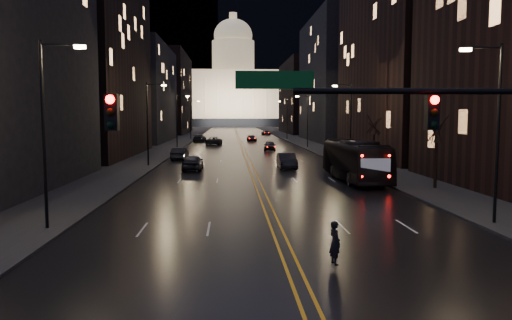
{
  "coord_description": "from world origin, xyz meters",
  "views": [
    {
      "loc": [
        -2.27,
        -13.96,
        5.52
      ],
      "look_at": [
        -0.91,
        11.49,
        3.23
      ],
      "focal_mm": 35.0,
      "sensor_mm": 36.0,
      "label": 1
    }
  ],
  "objects": [
    {
      "name": "ground",
      "position": [
        0.0,
        0.0,
        0.0
      ],
      "size": [
        900.0,
        900.0,
        0.0
      ],
      "primitive_type": "plane",
      "color": "black",
      "rests_on": "ground"
    },
    {
      "name": "road",
      "position": [
        0.0,
        130.0,
        0.01
      ],
      "size": [
        20.0,
        320.0,
        0.02
      ],
      "primitive_type": "cube",
      "color": "black",
      "rests_on": "ground"
    },
    {
      "name": "sidewalk_left",
      "position": [
        -14.0,
        130.0,
        0.08
      ],
      "size": [
        8.0,
        320.0,
        0.16
      ],
      "primitive_type": "cube",
      "color": "black",
      "rests_on": "ground"
    },
    {
      "name": "sidewalk_right",
      "position": [
        14.0,
        130.0,
        0.08
      ],
      "size": [
        8.0,
        320.0,
        0.16
      ],
      "primitive_type": "cube",
      "color": "black",
      "rests_on": "ground"
    },
    {
      "name": "center_line",
      "position": [
        0.0,
        130.0,
        0.03
      ],
      "size": [
        0.62,
        320.0,
        0.01
      ],
      "primitive_type": "cube",
      "color": "orange",
      "rests_on": "road"
    },
    {
      "name": "building_left_mid",
      "position": [
        -21.0,
        54.0,
        14.0
      ],
      "size": [
        12.0,
        30.0,
        28.0
      ],
      "primitive_type": "cube",
      "color": "black",
      "rests_on": "ground"
    },
    {
      "name": "building_left_far",
      "position": [
        -21.0,
        92.0,
        10.0
      ],
      "size": [
        12.0,
        34.0,
        20.0
      ],
      "primitive_type": "cube",
      "color": "black",
      "rests_on": "ground"
    },
    {
      "name": "building_left_dist",
      "position": [
        -21.0,
        140.0,
        12.0
      ],
      "size": [
        12.0,
        40.0,
        24.0
      ],
      "primitive_type": "cube",
      "color": "black",
      "rests_on": "ground"
    },
    {
      "name": "building_right_tall",
      "position": [
        21.0,
        50.0,
        19.0
      ],
      "size": [
        12.0,
        30.0,
        38.0
      ],
      "primitive_type": "cube",
      "color": "black",
      "rests_on": "ground"
    },
    {
      "name": "building_right_mid",
      "position": [
        21.0,
        92.0,
        13.0
      ],
      "size": [
        12.0,
        34.0,
        26.0
      ],
      "primitive_type": "cube",
      "color": "black",
      "rests_on": "ground"
    },
    {
      "name": "building_right_dist",
      "position": [
        21.0,
        140.0,
        11.0
      ],
      "size": [
        12.0,
        40.0,
        22.0
      ],
      "primitive_type": "cube",
      "color": "black",
      "rests_on": "ground"
    },
    {
      "name": "mountain_ridge",
      "position": [
        40.0,
        380.0,
        65.0
      ],
      "size": [
        520.0,
        60.0,
        130.0
      ],
      "primitive_type": "cube",
      "color": "black",
      "rests_on": "ground"
    },
    {
      "name": "capitol",
      "position": [
        0.0,
        250.0,
        17.15
      ],
      "size": [
        90.0,
        50.0,
        58.5
      ],
      "color": "black",
      "rests_on": "ground"
    },
    {
      "name": "streetlamp_right_near",
      "position": [
        10.81,
        10.0,
        5.08
      ],
      "size": [
        2.13,
        0.25,
        9.0
      ],
      "color": "black",
      "rests_on": "ground"
    },
    {
      "name": "streetlamp_left_near",
      "position": [
        -10.81,
        10.0,
        5.08
      ],
      "size": [
        2.13,
        0.25,
        9.0
      ],
      "color": "black",
      "rests_on": "ground"
    },
    {
      "name": "streetlamp_right_mid",
      "position": [
        10.81,
        40.0,
        5.08
      ],
      "size": [
        2.13,
        0.25,
        9.0
      ],
      "color": "black",
      "rests_on": "ground"
    },
    {
      "name": "streetlamp_left_mid",
      "position": [
        -10.81,
        40.0,
        5.08
      ],
      "size": [
        2.13,
        0.25,
        9.0
      ],
      "color": "black",
      "rests_on": "ground"
    },
    {
      "name": "streetlamp_right_far",
      "position": [
        10.81,
        70.0,
        5.08
      ],
      "size": [
        2.13,
        0.25,
        9.0
      ],
      "color": "black",
      "rests_on": "ground"
    },
    {
      "name": "streetlamp_left_far",
      "position": [
        -10.81,
        70.0,
        5.08
      ],
      "size": [
        2.13,
        0.25,
        9.0
      ],
      "color": "black",
      "rests_on": "ground"
    },
    {
      "name": "streetlamp_right_dist",
      "position": [
        10.81,
        100.0,
        5.08
      ],
      "size": [
        2.13,
        0.25,
        9.0
      ],
      "color": "black",
      "rests_on": "ground"
    },
    {
      "name": "streetlamp_left_dist",
      "position": [
        -10.81,
        100.0,
        5.08
      ],
      "size": [
        2.13,
        0.25,
        9.0
      ],
      "color": "black",
      "rests_on": "ground"
    },
    {
      "name": "tree_right_mid",
      "position": [
        13.0,
        22.0,
        4.53
      ],
      "size": [
        2.4,
        2.4,
        6.65
      ],
      "color": "black",
      "rests_on": "ground"
    },
    {
      "name": "tree_right_far",
      "position": [
        13.0,
        38.0,
        4.53
      ],
      "size": [
        2.4,
        2.4,
        6.65
      ],
      "color": "black",
      "rests_on": "ground"
    },
    {
      "name": "bus",
      "position": [
        8.34,
        27.54,
        1.71
      ],
      "size": [
        3.15,
        12.36,
        3.43
      ],
      "primitive_type": "imported",
      "rotation": [
        0.0,
        0.0,
        0.02
      ],
      "color": "black",
      "rests_on": "ground"
    },
    {
      "name": "oncoming_car_a",
      "position": [
        -5.95,
        36.21,
        0.82
      ],
      "size": [
        2.06,
        4.85,
        1.64
      ],
      "primitive_type": "imported",
      "rotation": [
        0.0,
        0.0,
        3.11
      ],
      "color": "black",
      "rests_on": "ground"
    },
    {
      "name": "oncoming_car_b",
      "position": [
        -8.41,
        48.15,
        0.77
      ],
      "size": [
        1.93,
        4.79,
        1.55
      ],
      "primitive_type": "imported",
      "rotation": [
        0.0,
        0.0,
        3.08
      ],
      "color": "black",
      "rests_on": "ground"
    },
    {
      "name": "oncoming_car_c",
      "position": [
        -5.08,
        79.49,
        0.78
      ],
      "size": [
        3.2,
        5.84,
        1.55
      ],
      "primitive_type": "imported",
      "rotation": [
        0.0,
        0.0,
        3.03
      ],
      "color": "black",
      "rests_on": "ground"
    },
    {
      "name": "oncoming_car_d",
      "position": [
        -8.43,
        90.08,
        0.8
      ],
      "size": [
        2.78,
        5.71,
        1.6
      ],
      "primitive_type": "imported",
      "rotation": [
        0.0,
        0.0,
        3.04
      ],
      "color": "black",
      "rests_on": "ground"
    },
    {
      "name": "receding_car_a",
      "position": [
        3.66,
        37.08,
        0.82
      ],
      "size": [
        1.75,
        4.98,
        1.64
      ],
      "primitive_type": "imported",
      "rotation": [
        0.0,
        0.0,
        0.0
      ],
      "color": "black",
      "rests_on": "ground"
    },
    {
      "name": "receding_car_b",
      "position": [
        4.06,
        63.53,
        0.78
      ],
      "size": [
        2.25,
        4.75,
        1.57
      ],
      "primitive_type": "imported",
      "rotation": [
        0.0,
        0.0,
        -0.09
      ],
      "color": "black",
      "rests_on": "ground"
    },
    {
      "name": "receding_car_c",
      "position": [
        2.5,
        92.06,
        0.65
      ],
      "size": [
        2.14,
        4.57,
        1.29
      ],
      "primitive_type": "imported",
      "rotation": [
        0.0,
        0.0,
        0.08
      ],
      "color": "black",
      "rests_on": "ground"
    },
    {
      "name": "receding_car_d",
      "position": [
        8.05,
        125.58,
        0.63
      ],
      "size": [
        2.38,
        4.67,
        1.26
      ],
      "primitive_type": "imported",
      "rotation": [
        0.0,
        0.0,
        0.06
      ],
      "color": "black",
      "rests_on": "ground"
    },
    {
      "name": "pedestrian_a",
      "position": [
        1.61,
        3.92,
        0.82
      ],
      "size": [
        0.54,
        0.68,
        1.64
      ],
      "primitive_type": "imported",
      "rotation": [
        0.0,
        0.0,
        1.84
      ],
      "color": "black",
      "rests_on": "ground"
    }
  ]
}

